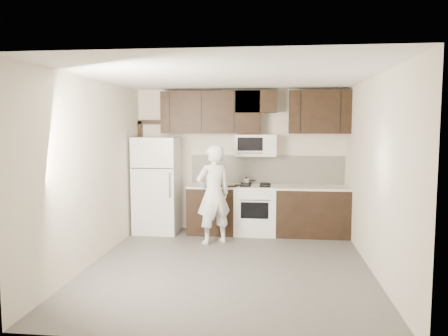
% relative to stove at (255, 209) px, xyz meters
% --- Properties ---
extents(floor, '(4.50, 4.50, 0.00)m').
position_rel_stove_xyz_m(floor, '(-0.30, -1.94, -0.46)').
color(floor, '#565451').
rests_on(floor, ground).
extents(back_wall, '(4.00, 0.00, 4.00)m').
position_rel_stove_xyz_m(back_wall, '(-0.30, 0.31, 0.89)').
color(back_wall, beige).
rests_on(back_wall, ground).
extents(ceiling, '(4.50, 4.50, 0.00)m').
position_rel_stove_xyz_m(ceiling, '(-0.30, -1.94, 2.24)').
color(ceiling, white).
rests_on(ceiling, back_wall).
extents(counter_run, '(2.95, 0.64, 0.91)m').
position_rel_stove_xyz_m(counter_run, '(0.30, 0.00, -0.00)').
color(counter_run, black).
rests_on(counter_run, floor).
extents(stove, '(0.76, 0.66, 0.94)m').
position_rel_stove_xyz_m(stove, '(0.00, 0.00, 0.00)').
color(stove, white).
rests_on(stove, floor).
extents(backsplash, '(2.90, 0.02, 0.54)m').
position_rel_stove_xyz_m(backsplash, '(0.20, 0.30, 0.72)').
color(backsplash, beige).
rests_on(backsplash, counter_run).
extents(upper_cabinets, '(3.48, 0.35, 0.78)m').
position_rel_stove_xyz_m(upper_cabinets, '(-0.09, 0.14, 1.82)').
color(upper_cabinets, black).
rests_on(upper_cabinets, back_wall).
extents(microwave, '(0.76, 0.42, 0.40)m').
position_rel_stove_xyz_m(microwave, '(-0.00, 0.12, 1.19)').
color(microwave, white).
rests_on(microwave, upper_cabinets).
extents(refrigerator, '(0.80, 0.76, 1.80)m').
position_rel_stove_xyz_m(refrigerator, '(-1.85, -0.05, 0.44)').
color(refrigerator, white).
rests_on(refrigerator, floor).
extents(door_trim, '(0.50, 0.08, 2.12)m').
position_rel_stove_xyz_m(door_trim, '(-2.22, 0.27, 0.79)').
color(door_trim, black).
rests_on(door_trim, floor).
extents(saucepan, '(0.26, 0.15, 0.15)m').
position_rel_stove_xyz_m(saucepan, '(-0.18, 0.15, 0.51)').
color(saucepan, silver).
rests_on(saucepan, stove).
extents(baking_tray, '(0.41, 0.35, 0.02)m').
position_rel_stove_xyz_m(baking_tray, '(-0.49, -0.12, 0.46)').
color(baking_tray, black).
rests_on(baking_tray, counter_run).
extents(pizza, '(0.29, 0.29, 0.02)m').
position_rel_stove_xyz_m(pizza, '(-0.49, -0.12, 0.48)').
color(pizza, beige).
rests_on(pizza, baking_tray).
extents(person, '(0.74, 0.68, 1.70)m').
position_rel_stove_xyz_m(person, '(-0.68, -0.73, 0.39)').
color(person, white).
rests_on(person, floor).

